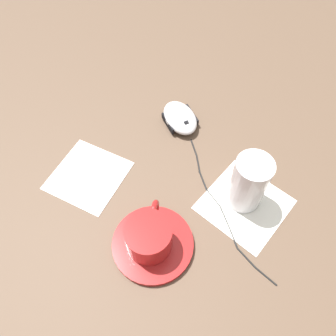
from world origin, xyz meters
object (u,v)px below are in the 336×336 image
at_px(saucer, 153,244).
at_px(drinking_glass, 249,183).
at_px(coffee_cup, 149,236).
at_px(computer_mouse, 180,118).

distance_m(saucer, drinking_glass, 0.19).
relative_size(saucer, coffee_cup, 1.52).
bearing_deg(drinking_glass, computer_mouse, 172.31).
distance_m(saucer, coffee_cup, 0.03).
height_order(saucer, computer_mouse, computer_mouse).
bearing_deg(drinking_glass, saucer, -100.16).
xyz_separation_m(coffee_cup, drinking_glass, (0.04, 0.18, 0.02)).
relative_size(saucer, computer_mouse, 1.26).
bearing_deg(drinking_glass, coffee_cup, -101.20).
bearing_deg(coffee_cup, computer_mouse, 129.50).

